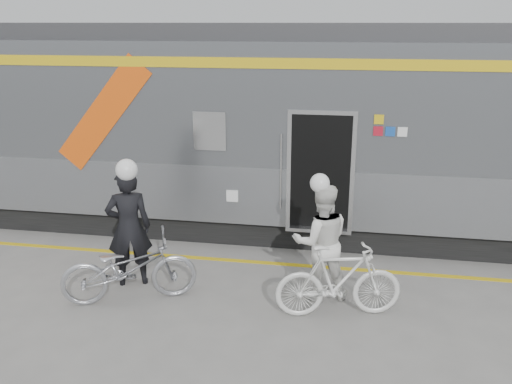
% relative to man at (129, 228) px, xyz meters
% --- Properties ---
extents(ground, '(90.00, 90.00, 0.00)m').
position_rel_man_xyz_m(ground, '(1.35, -1.02, -0.97)').
color(ground, slate).
rests_on(ground, ground).
extents(train, '(24.00, 3.17, 4.10)m').
position_rel_man_xyz_m(train, '(0.74, 3.17, 1.08)').
color(train, black).
rests_on(train, ground).
extents(safety_strip, '(24.00, 0.12, 0.01)m').
position_rel_man_xyz_m(safety_strip, '(1.35, 1.13, -0.97)').
color(safety_strip, gold).
rests_on(safety_strip, ground).
extents(man, '(0.83, 0.70, 1.95)m').
position_rel_man_xyz_m(man, '(0.00, 0.00, 0.00)').
color(man, black).
rests_on(man, ground).
extents(bicycle_left, '(2.16, 1.43, 1.07)m').
position_rel_man_xyz_m(bicycle_left, '(0.20, -0.55, -0.44)').
color(bicycle_left, '#A2A3A9').
rests_on(bicycle_left, ground).
extents(woman, '(1.03, 0.88, 1.83)m').
position_rel_man_xyz_m(woman, '(3.06, 0.08, -0.06)').
color(woman, white).
rests_on(woman, ground).
extents(bicycle_right, '(1.92, 0.94, 1.11)m').
position_rel_man_xyz_m(bicycle_right, '(3.36, -0.47, -0.42)').
color(bicycle_right, silver).
rests_on(bicycle_right, ground).
extents(helmet_man, '(0.34, 0.34, 0.34)m').
position_rel_man_xyz_m(helmet_man, '(0.00, 0.00, 1.14)').
color(helmet_man, white).
rests_on(helmet_man, man).
extents(helmet_woman, '(0.29, 0.29, 0.29)m').
position_rel_man_xyz_m(helmet_woman, '(3.06, 0.08, 1.01)').
color(helmet_woman, white).
rests_on(helmet_woman, woman).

